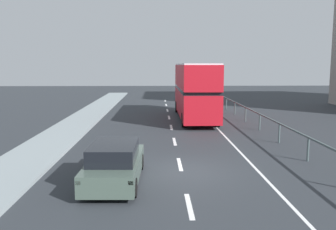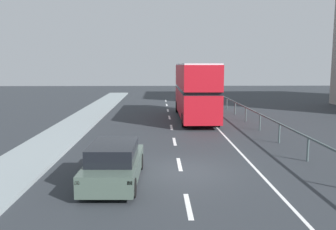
{
  "view_description": "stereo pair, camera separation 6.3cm",
  "coord_description": "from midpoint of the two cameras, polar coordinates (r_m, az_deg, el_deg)",
  "views": [
    {
      "loc": [
        -0.96,
        -14.12,
        4.25
      ],
      "look_at": [
        -0.35,
        6.35,
        1.41
      ],
      "focal_mm": 38.73,
      "sensor_mm": 36.0,
      "label": 1
    },
    {
      "loc": [
        -0.9,
        -14.13,
        4.25
      ],
      "look_at": [
        -0.35,
        6.35,
        1.41
      ],
      "focal_mm": 38.73,
      "sensor_mm": 36.0,
      "label": 2
    }
  ],
  "objects": [
    {
      "name": "ground_plane",
      "position": [
        14.79,
        1.98,
        -9.01
      ],
      "size": [
        73.25,
        120.0,
        0.1
      ],
      "primitive_type": "cube",
      "color": "#2A2E33"
    },
    {
      "name": "hatchback_car_near",
      "position": [
        13.4,
        -8.51,
        -7.55
      ],
      "size": [
        1.94,
        4.64,
        1.47
      ],
      "rotation": [
        0.0,
        0.0,
        -0.03
      ],
      "color": "#42534A",
      "rests_on": "ground"
    },
    {
      "name": "bridge_side_railing",
      "position": [
        24.3,
        14.19,
        -0.26
      ],
      "size": [
        0.1,
        42.0,
        1.11
      ],
      "color": "#425152",
      "rests_on": "ground"
    },
    {
      "name": "near_sidewalk_kerb",
      "position": [
        15.83,
        -23.43,
        -8.08
      ],
      "size": [
        2.69,
        80.0,
        0.14
      ],
      "primitive_type": "cube",
      "color": "gray",
      "rests_on": "ground"
    },
    {
      "name": "double_decker_bus_red",
      "position": [
        28.58,
        4.19,
        4.01
      ],
      "size": [
        2.65,
        10.86,
        4.34
      ],
      "rotation": [
        0.0,
        0.0,
        0.0
      ],
      "color": "#B3131E",
      "rests_on": "ground"
    },
    {
      "name": "lane_paint_markings",
      "position": [
        23.33,
        5.38,
        -2.63
      ],
      "size": [
        3.24,
        46.0,
        0.01
      ],
      "color": "silver",
      "rests_on": "ground"
    }
  ]
}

